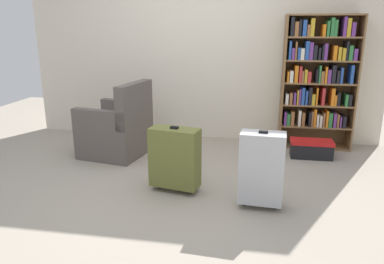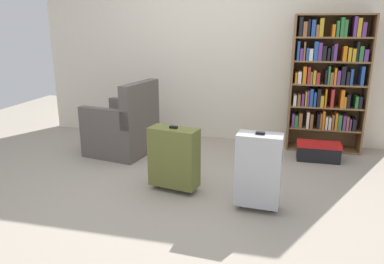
{
  "view_description": "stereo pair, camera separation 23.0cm",
  "coord_description": "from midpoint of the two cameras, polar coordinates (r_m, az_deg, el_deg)",
  "views": [
    {
      "loc": [
        0.73,
        -3.16,
        1.53
      ],
      "look_at": [
        0.16,
        0.16,
        0.55
      ],
      "focal_mm": 34.26,
      "sensor_mm": 36.0,
      "label": 1
    },
    {
      "loc": [
        0.96,
        -3.12,
        1.53
      ],
      "look_at": [
        0.16,
        0.16,
        0.55
      ],
      "focal_mm": 34.26,
      "sensor_mm": 36.0,
      "label": 2
    }
  ],
  "objects": [
    {
      "name": "suitcase_olive",
      "position": [
        3.47,
        -0.92,
        -3.98
      ],
      "size": [
        0.5,
        0.29,
        0.64
      ],
      "color": "brown",
      "rests_on": "ground"
    },
    {
      "name": "mug",
      "position": [
        4.32,
        -3.02,
        -3.92
      ],
      "size": [
        0.12,
        0.08,
        0.1
      ],
      "color": "red",
      "rests_on": "ground"
    },
    {
      "name": "back_wall",
      "position": [
        5.09,
        4.2,
        13.53
      ],
      "size": [
        4.81,
        0.1,
        2.6
      ],
      "primitive_type": "cube",
      "color": "beige",
      "rests_on": "ground"
    },
    {
      "name": "storage_box",
      "position": [
        4.6,
        20.43,
        -2.81
      ],
      "size": [
        0.49,
        0.23,
        0.22
      ],
      "color": "black",
      "rests_on": "ground"
    },
    {
      "name": "suitcase_silver",
      "position": [
        3.17,
        12.37,
        -5.8
      ],
      "size": [
        0.39,
        0.23,
        0.7
      ],
      "color": "#B7BABF",
      "rests_on": "ground"
    },
    {
      "name": "armchair",
      "position": [
        4.57,
        -9.14,
        0.57
      ],
      "size": [
        0.81,
        0.81,
        0.9
      ],
      "color": "#59514C",
      "rests_on": "ground"
    },
    {
      "name": "ground_plane",
      "position": [
        3.59,
        -1.3,
        -9.02
      ],
      "size": [
        8.41,
        8.41,
        0.0
      ],
      "primitive_type": "plane",
      "color": "#9E9384"
    },
    {
      "name": "bookshelf",
      "position": [
        4.88,
        21.59,
        7.67
      ],
      "size": [
        0.9,
        0.32,
        1.67
      ],
      "color": "brown",
      "rests_on": "ground"
    }
  ]
}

